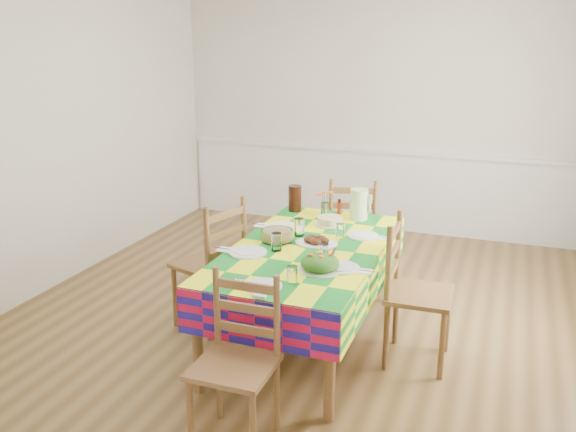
{
  "coord_description": "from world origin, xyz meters",
  "views": [
    {
      "loc": [
        1.47,
        -4.16,
        2.17
      ],
      "look_at": [
        -0.01,
        -0.21,
        0.9
      ],
      "focal_mm": 38.0,
      "sensor_mm": 36.0,
      "label": 1
    }
  ],
  "objects_px": {
    "chair_far": "(352,231)",
    "chair_left": "(213,265)",
    "chair_right": "(413,293)",
    "chair_near": "(237,363)",
    "tea_pitcher": "(295,198)",
    "dining_table": "(308,257)",
    "meat_platter": "(316,241)",
    "green_pitcher": "(359,204)"
  },
  "relations": [
    {
      "from": "chair_far",
      "to": "chair_left",
      "type": "relative_size",
      "value": 0.97
    },
    {
      "from": "chair_far",
      "to": "chair_right",
      "type": "bearing_deg",
      "value": 107.38
    },
    {
      "from": "chair_near",
      "to": "chair_far",
      "type": "xyz_separation_m",
      "value": [
        0.01,
        2.36,
        0.02
      ]
    },
    {
      "from": "tea_pitcher",
      "to": "chair_near",
      "type": "bearing_deg",
      "value": -78.89
    },
    {
      "from": "dining_table",
      "to": "chair_far",
      "type": "xyz_separation_m",
      "value": [
        0.01,
        1.18,
        -0.17
      ]
    },
    {
      "from": "tea_pitcher",
      "to": "chair_left",
      "type": "bearing_deg",
      "value": -113.43
    },
    {
      "from": "meat_platter",
      "to": "tea_pitcher",
      "type": "bearing_deg",
      "value": 120.05
    },
    {
      "from": "chair_far",
      "to": "chair_left",
      "type": "bearing_deg",
      "value": 43.21
    },
    {
      "from": "dining_table",
      "to": "green_pitcher",
      "type": "relative_size",
      "value": 7.65
    },
    {
      "from": "tea_pitcher",
      "to": "chair_right",
      "type": "xyz_separation_m",
      "value": [
        1.14,
        -0.81,
        -0.34
      ]
    },
    {
      "from": "dining_table",
      "to": "chair_left",
      "type": "distance_m",
      "value": 0.76
    },
    {
      "from": "chair_near",
      "to": "chair_far",
      "type": "bearing_deg",
      "value": 89.18
    },
    {
      "from": "chair_far",
      "to": "chair_right",
      "type": "distance_m",
      "value": 1.39
    },
    {
      "from": "dining_table",
      "to": "chair_right",
      "type": "relative_size",
      "value": 1.87
    },
    {
      "from": "chair_near",
      "to": "chair_far",
      "type": "distance_m",
      "value": 2.37
    },
    {
      "from": "meat_platter",
      "to": "chair_left",
      "type": "height_order",
      "value": "chair_left"
    },
    {
      "from": "chair_right",
      "to": "green_pitcher",
      "type": "bearing_deg",
      "value": 35.62
    },
    {
      "from": "tea_pitcher",
      "to": "chair_far",
      "type": "xyz_separation_m",
      "value": [
        0.4,
        0.38,
        -0.36
      ]
    },
    {
      "from": "chair_left",
      "to": "chair_right",
      "type": "bearing_deg",
      "value": 108.0
    },
    {
      "from": "dining_table",
      "to": "chair_near",
      "type": "distance_m",
      "value": 1.2
    },
    {
      "from": "meat_platter",
      "to": "green_pitcher",
      "type": "distance_m",
      "value": 0.72
    },
    {
      "from": "dining_table",
      "to": "meat_platter",
      "type": "relative_size",
      "value": 6.12
    },
    {
      "from": "chair_near",
      "to": "chair_right",
      "type": "bearing_deg",
      "value": 57.21
    },
    {
      "from": "chair_left",
      "to": "dining_table",
      "type": "bearing_deg",
      "value": 108.58
    },
    {
      "from": "dining_table",
      "to": "chair_right",
      "type": "xyz_separation_m",
      "value": [
        0.75,
        -0.0,
        -0.16
      ]
    },
    {
      "from": "chair_far",
      "to": "chair_near",
      "type": "bearing_deg",
      "value": 75.29
    },
    {
      "from": "tea_pitcher",
      "to": "chair_near",
      "type": "height_order",
      "value": "tea_pitcher"
    },
    {
      "from": "dining_table",
      "to": "chair_near",
      "type": "relative_size",
      "value": 1.99
    },
    {
      "from": "meat_platter",
      "to": "chair_left",
      "type": "bearing_deg",
      "value": -174.45
    },
    {
      "from": "meat_platter",
      "to": "dining_table",
      "type": "bearing_deg",
      "value": -122.58
    },
    {
      "from": "green_pitcher",
      "to": "chair_right",
      "type": "height_order",
      "value": "chair_right"
    },
    {
      "from": "chair_near",
      "to": "chair_far",
      "type": "relative_size",
      "value": 0.96
    },
    {
      "from": "green_pitcher",
      "to": "chair_right",
      "type": "xyz_separation_m",
      "value": [
        0.58,
        -0.77,
        -0.36
      ]
    },
    {
      "from": "meat_platter",
      "to": "green_pitcher",
      "type": "height_order",
      "value": "green_pitcher"
    },
    {
      "from": "meat_platter",
      "to": "chair_near",
      "type": "distance_m",
      "value": 1.28
    },
    {
      "from": "meat_platter",
      "to": "chair_far",
      "type": "distance_m",
      "value": 1.15
    },
    {
      "from": "tea_pitcher",
      "to": "chair_far",
      "type": "relative_size",
      "value": 0.22
    },
    {
      "from": "dining_table",
      "to": "green_pitcher",
      "type": "distance_m",
      "value": 0.81
    },
    {
      "from": "chair_near",
      "to": "chair_left",
      "type": "relative_size",
      "value": 0.93
    },
    {
      "from": "chair_left",
      "to": "green_pitcher",
      "type": "bearing_deg",
      "value": 147.91
    },
    {
      "from": "meat_platter",
      "to": "chair_near",
      "type": "xyz_separation_m",
      "value": [
        -0.04,
        -1.24,
        -0.29
      ]
    },
    {
      "from": "chair_right",
      "to": "chair_far",
      "type": "bearing_deg",
      "value": 30.44
    }
  ]
}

